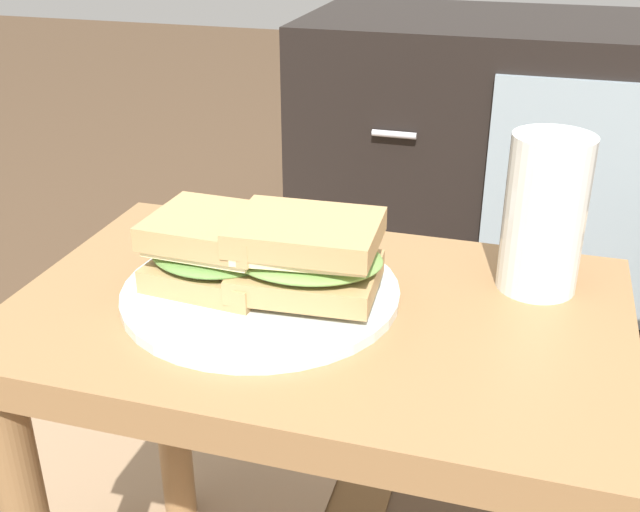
# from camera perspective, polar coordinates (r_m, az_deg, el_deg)

# --- Properties ---
(side_table) EXTENTS (0.56, 0.36, 0.46)m
(side_table) POSITION_cam_1_polar(r_m,az_deg,el_deg) (0.76, -0.19, -9.61)
(side_table) COLOR olive
(side_table) RESTS_ON ground
(tv_cabinet) EXTENTS (0.96, 0.46, 0.58)m
(tv_cabinet) POSITION_cam_1_polar(r_m,az_deg,el_deg) (1.62, 16.22, 6.19)
(tv_cabinet) COLOR black
(tv_cabinet) RESTS_ON ground
(area_rug) EXTENTS (0.91, 0.80, 0.01)m
(area_rug) POSITION_cam_1_polar(r_m,az_deg,el_deg) (1.34, -14.14, -11.84)
(area_rug) COLOR brown
(area_rug) RESTS_ON ground
(plate) EXTENTS (0.26, 0.26, 0.01)m
(plate) POSITION_cam_1_polar(r_m,az_deg,el_deg) (0.72, -4.43, -2.72)
(plate) COLOR silver
(plate) RESTS_ON side_table
(sandwich_front) EXTENTS (0.13, 0.12, 0.07)m
(sandwich_front) POSITION_cam_1_polar(r_m,az_deg,el_deg) (0.72, -7.92, 0.38)
(sandwich_front) COLOR tan
(sandwich_front) RESTS_ON plate
(sandwich_back) EXTENTS (0.14, 0.11, 0.07)m
(sandwich_back) POSITION_cam_1_polar(r_m,az_deg,el_deg) (0.69, -1.02, 0.06)
(sandwich_back) COLOR tan
(sandwich_back) RESTS_ON plate
(beer_glass) EXTENTS (0.07, 0.07, 0.15)m
(beer_glass) POSITION_cam_1_polar(r_m,az_deg,el_deg) (0.74, 16.25, 2.69)
(beer_glass) COLOR silver
(beer_glass) RESTS_ON side_table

